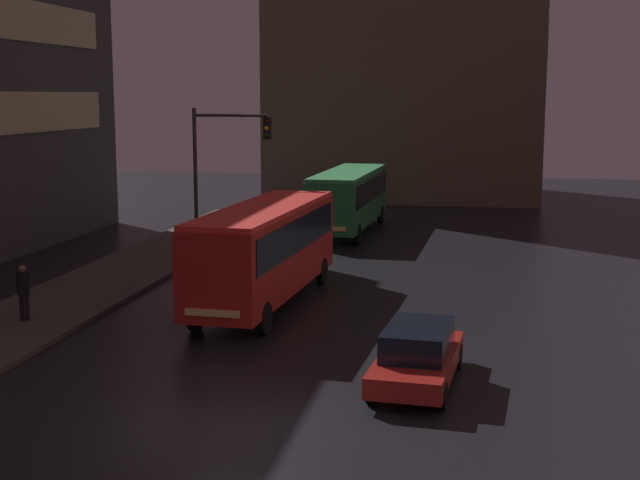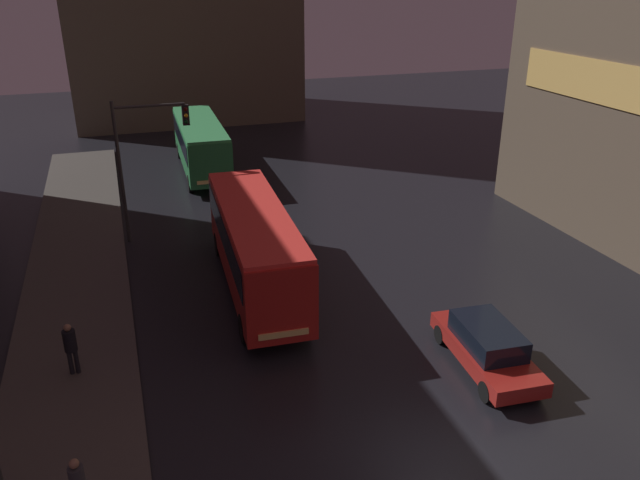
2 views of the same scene
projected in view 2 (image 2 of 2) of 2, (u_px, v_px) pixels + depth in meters
ground_plane at (440, 466)px, 15.86m from camera, size 120.00×120.00×0.00m
sidewalk_left at (74, 327)px, 21.91m from camera, size 4.00×48.00×0.15m
bus_near at (255, 241)px, 23.90m from camera, size 2.91×10.29×3.37m
bus_far at (200, 141)px, 38.27m from camera, size 2.79×10.27×3.18m
car_taxi at (487, 346)px, 19.58m from camera, size 2.13×4.74×1.48m
pedestrian_mid at (70, 344)px, 18.88m from camera, size 0.39×0.39×1.73m
traffic_light_main at (143, 147)px, 27.65m from camera, size 3.29×0.35×6.50m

